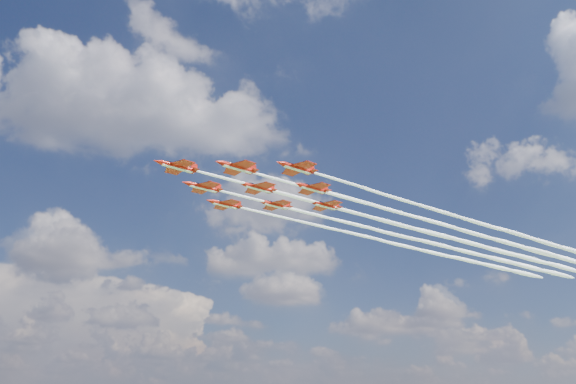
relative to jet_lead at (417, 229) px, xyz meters
name	(u,v)px	position (x,y,z in m)	size (l,w,h in m)	color
jet_lead	(417,229)	(0.00, 0.00, 0.00)	(142.89, 75.01, 2.53)	#B11509
jet_row2_port	(460,230)	(12.63, -1.89, 0.00)	(142.89, 75.01, 2.53)	#B11509
jet_row2_starb	(421,240)	(5.90, 11.33, 0.00)	(142.89, 75.01, 2.53)	#B11509
jet_row3_port	(504,230)	(25.27, -3.77, 0.00)	(142.89, 75.01, 2.53)	#B11509
jet_row3_centre	(461,241)	(18.53, 9.44, 0.00)	(142.89, 75.01, 2.53)	#B11509
jet_row3_starb	(424,250)	(11.80, 22.66, 0.00)	(142.89, 75.01, 2.53)	#B11509
jet_row4_port	(502,241)	(31.17, 7.56, 0.00)	(142.89, 75.01, 2.53)	#B11509
jet_row4_starb	(462,251)	(24.43, 20.77, 0.00)	(142.89, 75.01, 2.53)	#B11509
jet_tail	(500,251)	(37.06, 18.89, 0.00)	(142.89, 75.01, 2.53)	#B11509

